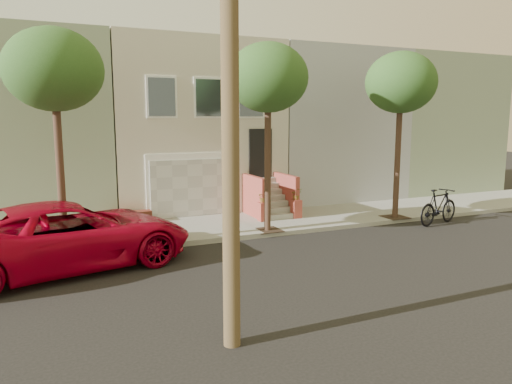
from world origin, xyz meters
name	(u,v)px	position (x,y,z in m)	size (l,w,h in m)	color
ground	(295,271)	(0.00, 0.00, 0.00)	(90.00, 90.00, 0.00)	black
sidewalk	(226,226)	(0.00, 5.35, 0.07)	(40.00, 3.70, 0.15)	gray
house_row	(182,125)	(0.00, 11.19, 3.64)	(33.10, 11.70, 7.00)	beige
tree_left	(54,71)	(-5.50, 3.90, 5.26)	(2.70, 2.57, 6.30)	#2D2116
tree_mid	(268,79)	(1.00, 3.90, 5.26)	(2.70, 2.57, 6.30)	#2D2116
tree_right	(401,84)	(6.50, 3.90, 5.26)	(2.70, 2.57, 6.30)	#2D2116
pickup_truck	(69,235)	(-5.41, 2.63, 0.90)	(2.99, 6.49, 1.80)	#A8021D
motorcycle	(439,206)	(7.59, 2.75, 0.69)	(0.65, 2.29, 1.37)	black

